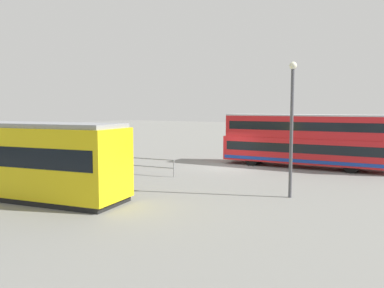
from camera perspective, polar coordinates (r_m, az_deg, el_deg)
name	(u,v)px	position (r m, az deg, el deg)	size (l,w,h in m)	color
ground_plane	(229,168)	(28.03, 5.43, -3.50)	(160.00, 160.00, 0.00)	gray
double_decker_bus	(306,140)	(29.16, 16.32, 0.53)	(11.98, 3.29, 3.81)	red
tram_yellow	(4,157)	(21.15, -25.92, -1.78)	(13.32, 5.06, 3.60)	yellow
pedestrian_near_railing	(131,155)	(27.79, -8.97, -1.54)	(0.43, 0.43, 1.72)	#4C3F2D
pedestrian_railing	(132,162)	(25.69, -8.73, -2.70)	(6.15, 0.84, 1.08)	gray
info_sign	(99,144)	(28.50, -13.52, -0.02)	(1.15, 0.33, 2.44)	slate
street_lamp	(292,118)	(18.93, 14.42, 3.65)	(0.36, 0.36, 6.43)	#4C4C51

